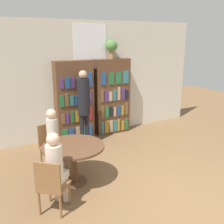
# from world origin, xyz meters

# --- Properties ---
(ground_plane) EXTENTS (16.00, 16.00, 0.00)m
(ground_plane) POSITION_xyz_m (0.00, 0.00, 0.00)
(ground_plane) COLOR brown
(wall_back) EXTENTS (6.40, 0.07, 3.00)m
(wall_back) POSITION_xyz_m (0.00, 3.66, 1.51)
(wall_back) COLOR beige
(wall_back) RESTS_ON ground_plane
(bookshelf_left) EXTENTS (0.97, 0.34, 2.03)m
(bookshelf_left) POSITION_xyz_m (-0.54, 3.46, 1.01)
(bookshelf_left) COLOR brown
(bookshelf_left) RESTS_ON ground_plane
(bookshelf_right) EXTENTS (0.97, 0.34, 2.03)m
(bookshelf_right) POSITION_xyz_m (0.54, 3.46, 1.01)
(bookshelf_right) COLOR brown
(bookshelf_right) RESTS_ON ground_plane
(flower_vase) EXTENTS (0.31, 0.31, 0.49)m
(flower_vase) POSITION_xyz_m (0.53, 3.47, 2.34)
(flower_vase) COLOR #997047
(flower_vase) RESTS_ON bookshelf_right
(reading_table) EXTENTS (1.11, 1.11, 0.73)m
(reading_table) POSITION_xyz_m (-1.33, 1.40, 0.60)
(reading_table) COLOR brown
(reading_table) RESTS_ON ground_plane
(chair_near_camera) EXTENTS (0.56, 0.56, 0.88)m
(chair_near_camera) POSITION_xyz_m (-1.92, 0.73, 0.49)
(chair_near_camera) COLOR brown
(chair_near_camera) RESTS_ON ground_plane
(chair_left_side) EXTENTS (0.48, 0.48, 0.88)m
(chair_left_side) POSITION_xyz_m (-1.52, 2.27, 0.49)
(chair_left_side) COLOR brown
(chair_left_side) RESTS_ON ground_plane
(seated_reader_left) EXTENTS (0.29, 0.37, 1.24)m
(seated_reader_left) POSITION_xyz_m (-1.48, 2.09, 0.69)
(seated_reader_left) COLOR beige
(seated_reader_left) RESTS_ON ground_plane
(seated_reader_right) EXTENTS (0.40, 0.41, 1.24)m
(seated_reader_right) POSITION_xyz_m (-1.80, 0.86, 0.70)
(seated_reader_right) COLOR beige
(seated_reader_right) RESTS_ON ground_plane
(librarian_standing) EXTENTS (0.29, 0.56, 1.84)m
(librarian_standing) POSITION_xyz_m (-0.49, 2.96, 1.13)
(librarian_standing) COLOR black
(librarian_standing) RESTS_ON ground_plane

